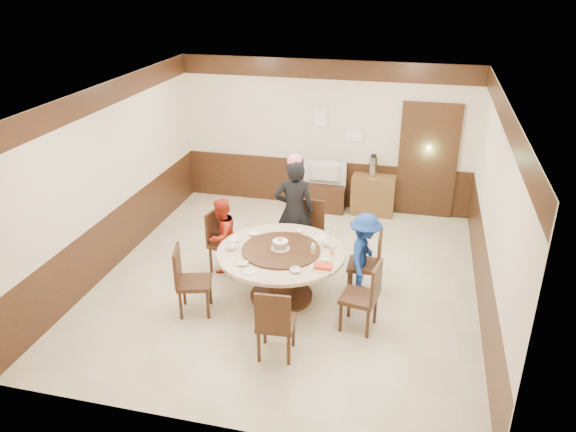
% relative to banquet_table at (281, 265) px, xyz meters
% --- Properties ---
extents(room, '(6.00, 6.04, 2.84)m').
position_rel_banquet_table_xyz_m(room, '(-0.01, 0.49, 0.55)').
color(room, beige).
rests_on(room, ground).
extents(banquet_table, '(1.78, 1.78, 0.78)m').
position_rel_banquet_table_xyz_m(banquet_table, '(0.00, 0.00, 0.00)').
color(banquet_table, '#351D10').
rests_on(banquet_table, ground).
extents(chair_0, '(0.46, 0.45, 0.97)m').
position_rel_banquet_table_xyz_m(chair_0, '(1.13, 0.41, -0.23)').
color(chair_0, '#351D10').
rests_on(chair_0, ground).
extents(chair_1, '(0.45, 0.46, 0.97)m').
position_rel_banquet_table_xyz_m(chair_1, '(0.15, 1.18, -0.23)').
color(chair_1, '#351D10').
rests_on(chair_1, ground).
extents(chair_2, '(0.53, 0.52, 0.97)m').
position_rel_banquet_table_xyz_m(chair_2, '(-1.03, 0.57, -0.23)').
color(chair_2, '#351D10').
rests_on(chair_2, ground).
extents(chair_3, '(0.55, 0.54, 0.97)m').
position_rel_banquet_table_xyz_m(chair_3, '(-1.07, -0.62, -0.23)').
color(chair_3, '#351D10').
rests_on(chair_3, ground).
extents(chair_4, '(0.47, 0.48, 0.97)m').
position_rel_banquet_table_xyz_m(chair_4, '(0.26, -1.26, -0.23)').
color(chair_4, '#351D10').
rests_on(chair_4, ground).
extents(chair_5, '(0.51, 0.51, 0.97)m').
position_rel_banquet_table_xyz_m(chair_5, '(1.17, -0.46, -0.23)').
color(chair_5, '#351D10').
rests_on(chair_5, ground).
extents(person_standing, '(0.69, 0.53, 1.70)m').
position_rel_banquet_table_xyz_m(person_standing, '(-0.08, 1.12, 0.31)').
color(person_standing, black).
rests_on(person_standing, ground).
extents(person_red, '(0.55, 0.65, 1.17)m').
position_rel_banquet_table_xyz_m(person_red, '(-1.08, 0.56, 0.05)').
color(person_red, '#B42918').
rests_on(person_red, ground).
extents(person_blue, '(0.52, 0.83, 1.24)m').
position_rel_banquet_table_xyz_m(person_blue, '(1.11, 0.39, 0.09)').
color(person_blue, navy).
rests_on(person_blue, ground).
extents(birthday_cake, '(0.26, 0.26, 0.18)m').
position_rel_banquet_table_xyz_m(birthday_cake, '(-0.01, 0.01, 0.31)').
color(birthday_cake, white).
rests_on(birthday_cake, banquet_table).
extents(teapot_left, '(0.17, 0.15, 0.13)m').
position_rel_banquet_table_xyz_m(teapot_left, '(-0.67, -0.13, 0.28)').
color(teapot_left, white).
rests_on(teapot_left, banquet_table).
extents(teapot_right, '(0.17, 0.15, 0.13)m').
position_rel_banquet_table_xyz_m(teapot_right, '(0.59, 0.28, 0.28)').
color(teapot_right, white).
rests_on(teapot_right, banquet_table).
extents(bowl_0, '(0.15, 0.15, 0.04)m').
position_rel_banquet_table_xyz_m(bowl_0, '(-0.51, 0.38, 0.23)').
color(bowl_0, white).
rests_on(bowl_0, banquet_table).
extents(bowl_1, '(0.15, 0.15, 0.05)m').
position_rel_banquet_table_xyz_m(bowl_1, '(0.32, -0.51, 0.24)').
color(bowl_1, white).
rests_on(bowl_1, banquet_table).
extents(bowl_2, '(0.14, 0.14, 0.03)m').
position_rel_banquet_table_xyz_m(bowl_2, '(-0.40, -0.50, 0.23)').
color(bowl_2, white).
rests_on(bowl_2, banquet_table).
extents(bowl_3, '(0.15, 0.15, 0.05)m').
position_rel_banquet_table_xyz_m(bowl_3, '(0.64, -0.14, 0.24)').
color(bowl_3, white).
rests_on(bowl_3, banquet_table).
extents(bowl_4, '(0.14, 0.14, 0.04)m').
position_rel_banquet_table_xyz_m(bowl_4, '(-0.70, 0.13, 0.23)').
color(bowl_4, white).
rests_on(bowl_4, banquet_table).
extents(bowl_5, '(0.12, 0.12, 0.04)m').
position_rel_banquet_table_xyz_m(bowl_5, '(0.11, 0.63, 0.24)').
color(bowl_5, white).
rests_on(bowl_5, banquet_table).
extents(saucer_near, '(0.18, 0.18, 0.01)m').
position_rel_banquet_table_xyz_m(saucer_near, '(-0.25, -0.65, 0.22)').
color(saucer_near, white).
rests_on(saucer_near, banquet_table).
extents(saucer_far, '(0.18, 0.18, 0.01)m').
position_rel_banquet_table_xyz_m(saucer_far, '(0.45, 0.50, 0.22)').
color(saucer_far, white).
rests_on(saucer_far, banquet_table).
extents(shrimp_platter, '(0.30, 0.20, 0.06)m').
position_rel_banquet_table_xyz_m(shrimp_platter, '(0.65, -0.36, 0.24)').
color(shrimp_platter, white).
rests_on(shrimp_platter, banquet_table).
extents(bottle_0, '(0.06, 0.06, 0.16)m').
position_rel_banquet_table_xyz_m(bottle_0, '(0.45, -0.01, 0.30)').
color(bottle_0, silver).
rests_on(bottle_0, banquet_table).
extents(bottle_1, '(0.06, 0.06, 0.16)m').
position_rel_banquet_table_xyz_m(bottle_1, '(0.70, 0.01, 0.30)').
color(bottle_1, silver).
rests_on(bottle_1, banquet_table).
extents(bottle_2, '(0.06, 0.06, 0.16)m').
position_rel_banquet_table_xyz_m(bottle_2, '(0.58, 0.44, 0.30)').
color(bottle_2, silver).
rests_on(bottle_2, banquet_table).
extents(tv_stand, '(0.85, 0.45, 0.50)m').
position_rel_banquet_table_xyz_m(tv_stand, '(0.01, 3.22, -0.28)').
color(tv_stand, '#351D10').
rests_on(tv_stand, ground).
extents(television, '(0.82, 0.11, 0.47)m').
position_rel_banquet_table_xyz_m(television, '(0.01, 3.22, 0.20)').
color(television, '#949497').
rests_on(television, tv_stand).
extents(side_cabinet, '(0.80, 0.40, 0.75)m').
position_rel_banquet_table_xyz_m(side_cabinet, '(0.95, 3.25, -0.16)').
color(side_cabinet, brown).
rests_on(side_cabinet, ground).
extents(thermos, '(0.15, 0.15, 0.38)m').
position_rel_banquet_table_xyz_m(thermos, '(0.92, 3.25, 0.41)').
color(thermos, silver).
rests_on(thermos, side_cabinet).
extents(notice_left, '(0.25, 0.00, 0.35)m').
position_rel_banquet_table_xyz_m(notice_left, '(-0.12, 3.43, 1.22)').
color(notice_left, white).
rests_on(notice_left, room).
extents(notice_right, '(0.30, 0.00, 0.22)m').
position_rel_banquet_table_xyz_m(notice_right, '(0.53, 3.43, 0.92)').
color(notice_right, white).
rests_on(notice_right, room).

